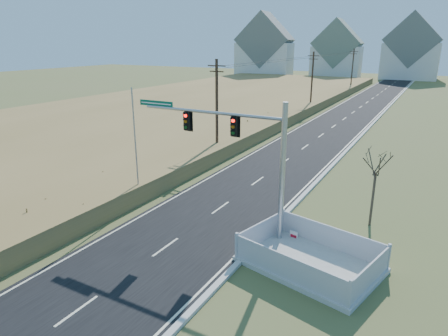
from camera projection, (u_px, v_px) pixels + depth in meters
ground at (187, 233)px, 22.90m from camera, size 260.00×260.00×0.00m
road at (358, 109)px, 64.71m from camera, size 8.00×180.00×0.06m
curb at (385, 111)px, 62.80m from camera, size 0.30×180.00×0.18m
reed_marsh at (200, 103)px, 67.12m from camera, size 38.00×110.00×1.30m
utility_pole_near at (217, 107)px, 37.00m from camera, size 1.80×0.26×9.00m
utility_pole_mid at (312, 80)px, 62.08m from camera, size 1.80×0.26×9.00m
utility_pole_far at (352, 69)px, 87.17m from camera, size 1.80×0.26×9.00m
condo_nw at (265, 51)px, 121.55m from camera, size 17.69×13.38×19.05m
condo_nnw at (337, 54)px, 119.34m from camera, size 14.93×11.17×17.03m
condo_n at (411, 52)px, 113.35m from camera, size 15.27×10.20×18.54m
traffic_signal_mast at (250, 155)px, 21.40m from camera, size 9.62×0.66×7.65m
fence_enclosure at (310, 261)px, 19.41m from camera, size 7.11×5.67×1.43m
open_sign at (294, 236)px, 21.87m from camera, size 0.47×0.15×0.59m
flagpole at (136, 159)px, 26.36m from camera, size 0.35×0.35×7.75m
bare_tree at (377, 162)px, 22.69m from camera, size 1.86×1.86×4.93m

